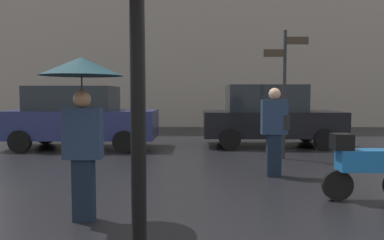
{
  "coord_description": "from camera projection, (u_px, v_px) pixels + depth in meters",
  "views": [
    {
      "loc": [
        0.12,
        -2.96,
        1.59
      ],
      "look_at": [
        0.03,
        4.06,
        1.11
      ],
      "focal_mm": 34.54,
      "sensor_mm": 36.0,
      "label": 1
    }
  ],
  "objects": [
    {
      "name": "pedestrian_with_umbrella",
      "position": [
        82.0,
        92.0,
        4.56
      ],
      "size": [
        1.02,
        1.02,
        2.05
      ],
      "rotation": [
        0.0,
        0.0,
        0.74
      ],
      "color": "black",
      "rests_on": "ground"
    },
    {
      "name": "street_signpost",
      "position": [
        285.0,
        82.0,
        9.02
      ],
      "size": [
        1.08,
        0.08,
        3.15
      ],
      "color": "black",
      "rests_on": "ground"
    },
    {
      "name": "parked_car_left",
      "position": [
        269.0,
        115.0,
        11.46
      ],
      "size": [
        4.2,
        2.02,
        1.89
      ],
      "rotation": [
        0.0,
        0.0,
        3.27
      ],
      "color": "black",
      "rests_on": "ground"
    },
    {
      "name": "parked_car_right",
      "position": [
        79.0,
        117.0,
        10.95
      ],
      "size": [
        4.42,
        1.96,
        1.84
      ],
      "rotation": [
        0.0,
        0.0,
        2.87
      ],
      "color": "#1E234C",
      "rests_on": "ground"
    },
    {
      "name": "pedestrian_with_bag",
      "position": [
        275.0,
        126.0,
        7.14
      ],
      "size": [
        0.53,
        0.24,
        1.72
      ],
      "rotation": [
        0.0,
        0.0,
        3.97
      ],
      "color": "black",
      "rests_on": "ground"
    },
    {
      "name": "parked_scooter",
      "position": [
        366.0,
        164.0,
        5.52
      ],
      "size": [
        1.38,
        0.32,
        1.23
      ],
      "rotation": [
        0.0,
        0.0,
        -0.25
      ],
      "color": "black",
      "rests_on": "ground"
    }
  ]
}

